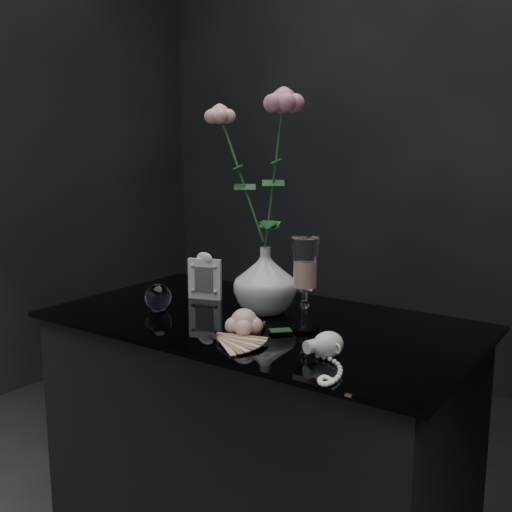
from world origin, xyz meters
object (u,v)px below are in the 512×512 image
Objects in this scene: vase at (265,280)px; picture_frame at (205,276)px; wine_glass at (305,285)px; pearl_jar at (328,344)px; paperweight at (158,297)px; loose_rose at (244,323)px.

vase reaches higher than picture_frame.
wine_glass reaches higher than pearl_jar.
loose_rose is at bearing -9.14° from paperweight.
paperweight is (-0.03, -0.16, -0.03)m from picture_frame.
picture_frame is (-0.37, 0.09, -0.04)m from wine_glass.
wine_glass is 0.17m from loose_rose.
vase is at bearing 155.11° from wine_glass.
picture_frame is 0.67× the size of pearl_jar.
picture_frame is 0.55m from pearl_jar.
pearl_jar is (0.22, -0.01, -0.00)m from loose_rose.
loose_rose is at bearing -54.80° from picture_frame.
loose_rose reaches higher than pearl_jar.
picture_frame reaches higher than paperweight.
loose_rose is (-0.09, -0.12, -0.08)m from wine_glass.
loose_rose is at bearing -126.86° from wine_glass.
wine_glass is 0.39m from picture_frame.
pearl_jar is at bearing -42.34° from picture_frame.
paperweight is 0.35× the size of pearl_jar.
vase is 0.18m from wine_glass.
wine_glass is 0.41m from paperweight.
wine_glass reaches higher than vase.
wine_glass is at bearing 37.72° from loose_rose.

